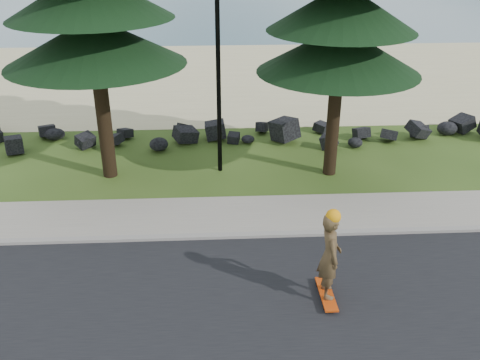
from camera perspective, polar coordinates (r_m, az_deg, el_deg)
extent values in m
plane|color=#324C17|center=(14.57, -1.89, -4.29)|extent=(160.00, 160.00, 0.00)
cube|color=black|center=(10.93, -1.33, -16.30)|extent=(160.00, 7.00, 0.02)
cube|color=gray|center=(13.77, -1.81, -6.01)|extent=(160.00, 0.20, 0.10)
cube|color=gray|center=(14.72, -1.91, -3.76)|extent=(160.00, 2.00, 0.08)
cube|color=#CABD86|center=(28.04, -2.58, 10.93)|extent=(160.00, 15.00, 0.01)
cylinder|color=black|center=(16.11, -2.37, 14.05)|extent=(0.14, 0.14, 8.00)
cube|color=#CE3F0C|center=(11.90, 9.20, -11.90)|extent=(0.30, 1.17, 0.04)
imported|color=brown|center=(11.32, 9.56, -7.95)|extent=(0.47, 0.71, 1.94)
sphere|color=#FF9D0E|center=(10.83, 9.92, -3.86)|extent=(0.31, 0.31, 0.31)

